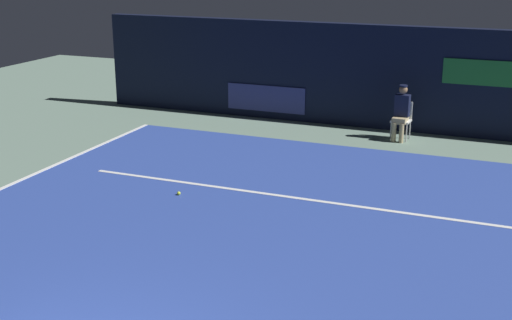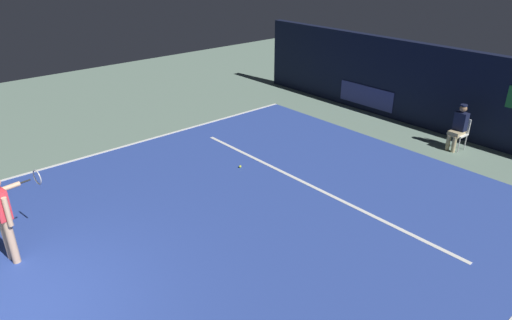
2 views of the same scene
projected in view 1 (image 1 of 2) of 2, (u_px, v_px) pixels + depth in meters
The scene contains 6 objects.
ground_plane at pixel (241, 237), 10.97m from camera, with size 29.87×29.87×0.00m, color slate.
court_surface at pixel (241, 237), 10.96m from camera, with size 10.38×11.42×0.01m, color #2D479E.
line_service at pixel (284, 196), 12.73m from camera, with size 8.10×0.10×0.01m, color white.
back_wall at pixel (362, 76), 17.42m from camera, with size 14.51×0.33×2.60m.
line_judge_on_chair at pixel (401, 112), 16.33m from camera, with size 0.46×0.55×1.32m.
tennis_ball at pixel (179, 193), 12.80m from camera, with size 0.07×0.07×0.07m, color #CCE033.
Camera 1 is at (4.03, -4.57, 4.41)m, focal length 48.40 mm.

